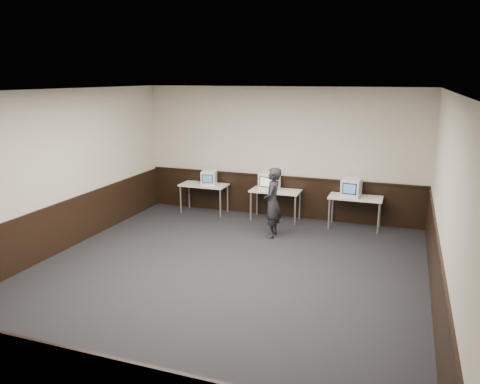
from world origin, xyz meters
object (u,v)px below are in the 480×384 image
at_px(emac_left, 209,178).
at_px(emac_right, 351,188).
at_px(desk_right, 355,200).
at_px(emac_center, 269,181).
at_px(person, 272,203).
at_px(desk_center, 276,193).
at_px(desk_left, 204,187).

height_order(emac_left, emac_right, emac_right).
distance_m(desk_right, emac_center, 2.09).
bearing_deg(emac_right, emac_left, -175.04).
bearing_deg(emac_center, person, -61.50).
relative_size(desk_center, emac_right, 2.48).
height_order(desk_right, emac_left, emac_left).
bearing_deg(desk_right, desk_left, 180.00).
xyz_separation_m(emac_left, emac_right, (3.54, 0.00, 0.03)).
bearing_deg(emac_left, desk_right, -11.83).
xyz_separation_m(desk_right, emac_right, (-0.10, -0.03, 0.28)).
bearing_deg(desk_center, desk_right, 0.00).
distance_m(desk_left, emac_left, 0.30).
relative_size(desk_center, emac_left, 2.68).
xyz_separation_m(desk_right, person, (-1.64, -1.21, 0.09)).
bearing_deg(desk_right, emac_center, 179.57).
distance_m(desk_right, emac_right, 0.30).
xyz_separation_m(desk_center, desk_right, (1.90, 0.00, 0.00)).
bearing_deg(person, emac_left, -125.32).
bearing_deg(emac_center, emac_right, 7.74).
xyz_separation_m(desk_center, emac_center, (-0.17, 0.02, 0.28)).
height_order(desk_right, emac_center, emac_center).
relative_size(desk_left, emac_left, 2.68).
relative_size(desk_center, person, 0.78).
distance_m(desk_center, emac_left, 1.76).
bearing_deg(desk_center, desk_left, 180.00).
bearing_deg(emac_center, desk_right, 8.64).
bearing_deg(emac_right, person, -137.38).
relative_size(emac_left, person, 0.29).
bearing_deg(desk_right, person, -143.40).
relative_size(desk_left, emac_right, 2.48).
bearing_deg(desk_left, emac_left, -12.38).
xyz_separation_m(desk_right, emac_center, (-2.07, 0.02, 0.28)).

